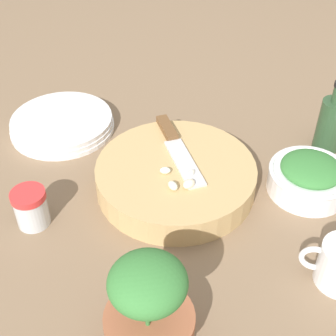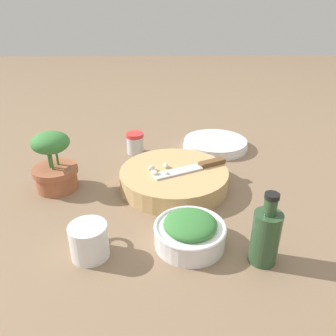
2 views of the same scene
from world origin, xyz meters
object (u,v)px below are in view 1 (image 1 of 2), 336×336
Objects in this scene: cutting_board at (176,177)px; herb_bowl at (309,177)px; spice_jar at (31,208)px; chef_knife at (176,145)px; potted_herb at (149,313)px; garlic_cloves at (180,180)px; plate_stack at (62,124)px; oil_bottle at (331,123)px.

herb_bowl reaches higher than cutting_board.
chef_knife is at bearing -141.97° from spice_jar.
potted_herb is (-0.00, 0.32, 0.05)m from cutting_board.
spice_jar is at bearing 16.76° from herb_bowl.
plate_stack is (0.28, -0.20, -0.04)m from garlic_cloves.
plate_stack is at bearing -14.62° from herb_bowl.
herb_bowl is 0.42m from potted_herb.
oil_bottle reaches higher than chef_knife.
plate_stack is 0.55m from potted_herb.
chef_knife is 2.99× the size of spice_jar.
cutting_board is 4.23× the size of garlic_cloves.
herb_bowl is (-0.24, -0.02, 0.01)m from cutting_board.
chef_knife is 0.25m from herb_bowl.
spice_jar is 0.28m from plate_stack.
garlic_cloves is 0.31× the size of plate_stack.
chef_knife is 0.28m from plate_stack.
chef_knife is 0.32m from oil_bottle.
oil_bottle is 0.94× the size of potted_herb.
plate_stack is at bearing -35.69° from garlic_cloves.
oil_bottle is at bearing -110.51° from herb_bowl.
cutting_board is 0.32m from potted_herb.
garlic_cloves is 1.00× the size of spice_jar.
garlic_cloves is 0.35m from plate_stack.
garlic_cloves is (-0.01, 0.04, 0.03)m from cutting_board.
oil_bottle is (-0.56, -0.01, 0.05)m from plate_stack.
oil_bottle is (-0.30, -0.10, 0.01)m from chef_knife.
oil_bottle is at bearing 174.07° from chef_knife.
herb_bowl reaches higher than garlic_cloves.
herb_bowl reaches higher than plate_stack.
oil_bottle is at bearing -179.40° from plate_stack.
potted_herb is at bearing 139.79° from spice_jar.
herb_bowl is 0.50m from spice_jar.
oil_bottle reaches higher than cutting_board.
plate_stack is (0.51, -0.13, -0.02)m from herb_bowl.
chef_knife is 2.99× the size of garlic_cloves.
chef_knife is at bearing -83.78° from cutting_board.
herb_bowl is 0.53m from plate_stack.
potted_herb is (-0.23, 0.20, 0.04)m from spice_jar.
cutting_board is 0.24m from herb_bowl.
potted_herb reaches higher than herb_bowl.
herb_bowl is at bearing -163.24° from spice_jar.
potted_herb is (-0.01, 0.37, 0.02)m from chef_knife.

